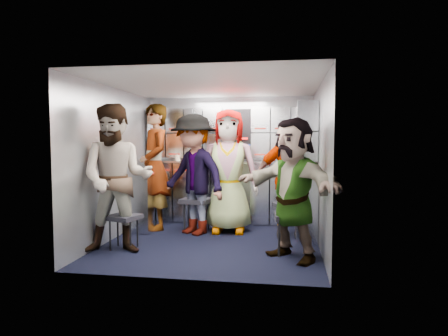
# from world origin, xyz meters

# --- Properties ---
(floor) EXTENTS (3.00, 3.00, 0.00)m
(floor) POSITION_xyz_m (0.00, 0.00, 0.00)
(floor) COLOR black
(floor) RESTS_ON ground
(wall_back) EXTENTS (2.80, 0.04, 2.10)m
(wall_back) POSITION_xyz_m (0.00, 1.50, 1.05)
(wall_back) COLOR #969CA4
(wall_back) RESTS_ON ground
(wall_left) EXTENTS (0.04, 3.00, 2.10)m
(wall_left) POSITION_xyz_m (-1.40, 0.00, 1.05)
(wall_left) COLOR #969CA4
(wall_left) RESTS_ON ground
(wall_right) EXTENTS (0.04, 3.00, 2.10)m
(wall_right) POSITION_xyz_m (1.40, 0.00, 1.05)
(wall_right) COLOR #969CA4
(wall_right) RESTS_ON ground
(ceiling) EXTENTS (2.80, 3.00, 0.02)m
(ceiling) POSITION_xyz_m (0.00, 0.00, 2.10)
(ceiling) COLOR silver
(ceiling) RESTS_ON wall_back
(cart_bank_back) EXTENTS (2.68, 0.38, 0.99)m
(cart_bank_back) POSITION_xyz_m (0.00, 1.29, 0.49)
(cart_bank_back) COLOR #A7ADB7
(cart_bank_back) RESTS_ON ground
(cart_bank_left) EXTENTS (0.38, 0.76, 0.99)m
(cart_bank_left) POSITION_xyz_m (-1.19, 0.56, 0.49)
(cart_bank_left) COLOR #A7ADB7
(cart_bank_left) RESTS_ON ground
(counter) EXTENTS (2.68, 0.42, 0.03)m
(counter) POSITION_xyz_m (0.00, 1.29, 1.01)
(counter) COLOR silver
(counter) RESTS_ON cart_bank_back
(locker_bank_back) EXTENTS (2.68, 0.28, 0.82)m
(locker_bank_back) POSITION_xyz_m (0.00, 1.35, 1.49)
(locker_bank_back) COLOR #A7ADB7
(locker_bank_back) RESTS_ON wall_back
(locker_bank_right) EXTENTS (0.28, 1.00, 0.82)m
(locker_bank_right) POSITION_xyz_m (1.25, 0.70, 1.49)
(locker_bank_right) COLOR #A7ADB7
(locker_bank_right) RESTS_ON wall_right
(right_cabinet) EXTENTS (0.28, 1.20, 1.00)m
(right_cabinet) POSITION_xyz_m (1.25, 0.60, 0.50)
(right_cabinet) COLOR #A7ADB7
(right_cabinet) RESTS_ON ground
(coffee_niche) EXTENTS (0.46, 0.16, 0.84)m
(coffee_niche) POSITION_xyz_m (0.18, 1.41, 1.47)
(coffee_niche) COLOR black
(coffee_niche) RESTS_ON wall_back
(red_latch_strip) EXTENTS (2.60, 0.02, 0.03)m
(red_latch_strip) POSITION_xyz_m (0.00, 1.09, 0.88)
(red_latch_strip) COLOR #A22519
(red_latch_strip) RESTS_ON cart_bank_back
(jump_seat_near_left) EXTENTS (0.45, 0.44, 0.43)m
(jump_seat_near_left) POSITION_xyz_m (-1.05, -0.52, 0.38)
(jump_seat_near_left) COLOR black
(jump_seat_near_left) RESTS_ON ground
(jump_seat_mid_left) EXTENTS (0.50, 0.48, 0.50)m
(jump_seat_mid_left) POSITION_xyz_m (-0.36, 0.58, 0.44)
(jump_seat_mid_left) COLOR black
(jump_seat_mid_left) RESTS_ON ground
(jump_seat_center) EXTENTS (0.43, 0.41, 0.45)m
(jump_seat_center) POSITION_xyz_m (0.12, 0.79, 0.40)
(jump_seat_center) COLOR black
(jump_seat_center) RESTS_ON ground
(jump_seat_mid_right) EXTENTS (0.50, 0.49, 0.45)m
(jump_seat_mid_right) POSITION_xyz_m (1.01, 0.62, 0.40)
(jump_seat_mid_right) COLOR black
(jump_seat_mid_right) RESTS_ON ground
(jump_seat_near_right) EXTENTS (0.45, 0.43, 0.49)m
(jump_seat_near_right) POSITION_xyz_m (1.05, -0.45, 0.43)
(jump_seat_near_right) COLOR black
(jump_seat_near_right) RESTS_ON ground
(attendant_standing) EXTENTS (0.78, 0.84, 1.93)m
(attendant_standing) POSITION_xyz_m (-1.03, 0.64, 0.96)
(attendant_standing) COLOR black
(attendant_standing) RESTS_ON ground
(attendant_arc_a) EXTENTS (1.01, 0.87, 1.81)m
(attendant_arc_a) POSITION_xyz_m (-1.05, -0.70, 0.91)
(attendant_arc_a) COLOR black
(attendant_arc_a) RESTS_ON ground
(attendant_arc_b) EXTENTS (1.30, 1.15, 1.75)m
(attendant_arc_b) POSITION_xyz_m (-0.36, 0.40, 0.87)
(attendant_arc_b) COLOR black
(attendant_arc_b) RESTS_ON ground
(attendant_arc_c) EXTENTS (0.94, 0.65, 1.83)m
(attendant_arc_c) POSITION_xyz_m (0.12, 0.61, 0.92)
(attendant_arc_c) COLOR black
(attendant_arc_c) RESTS_ON ground
(attendant_arc_d) EXTENTS (1.01, 0.49, 1.67)m
(attendant_arc_d) POSITION_xyz_m (1.01, 0.44, 0.84)
(attendant_arc_d) COLOR black
(attendant_arc_d) RESTS_ON ground
(attendant_arc_e) EXTENTS (1.44, 1.40, 1.64)m
(attendant_arc_e) POSITION_xyz_m (1.05, -0.63, 0.82)
(attendant_arc_e) COLOR black
(attendant_arc_e) RESTS_ON ground
(bottle_left) EXTENTS (0.07, 0.07, 0.23)m
(bottle_left) POSITION_xyz_m (-0.57, 1.24, 1.14)
(bottle_left) COLOR white
(bottle_left) RESTS_ON counter
(bottle_mid) EXTENTS (0.06, 0.06, 0.28)m
(bottle_mid) POSITION_xyz_m (-0.26, 1.24, 1.17)
(bottle_mid) COLOR white
(bottle_mid) RESTS_ON counter
(bottle_right) EXTENTS (0.06, 0.06, 0.26)m
(bottle_right) POSITION_xyz_m (0.37, 1.24, 1.16)
(bottle_right) COLOR white
(bottle_right) RESTS_ON counter
(cup_left) EXTENTS (0.09, 0.09, 0.10)m
(cup_left) POSITION_xyz_m (-0.83, 1.23, 1.08)
(cup_left) COLOR #CDB190
(cup_left) RESTS_ON counter
(cup_right) EXTENTS (0.08, 0.08, 0.11)m
(cup_right) POSITION_xyz_m (1.25, 1.23, 1.08)
(cup_right) COLOR #CDB190
(cup_right) RESTS_ON counter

